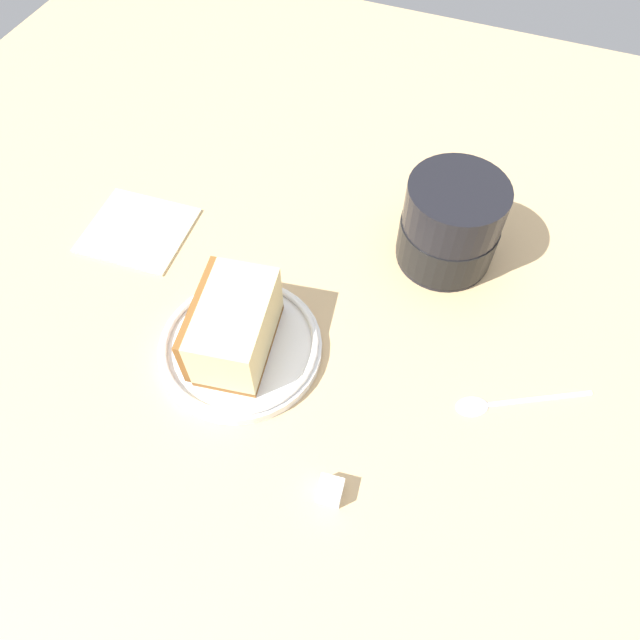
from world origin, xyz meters
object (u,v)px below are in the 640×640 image
Objects in this scene: tea_mug at (449,227)px; folded_napkin at (138,229)px; cake_slice at (233,326)px; small_plate at (241,346)px; teaspoon at (496,402)px; sugar_cube at (330,491)px.

folded_napkin is (-31.61, -8.67, -3.92)cm from tea_mug.
small_plate is at bearing 8.87° from cake_slice.
folded_napkin is (-16.69, 9.60, -3.83)cm from cake_slice.
sugar_cube reaches higher than teaspoon.
folded_napkin is at bearing 146.95° from sugar_cube.
cake_slice is 1.01× the size of folded_napkin.
cake_slice is at bearing -172.31° from teaspoon.
tea_mug is at bearing 120.08° from teaspoon.
tea_mug is 33.01cm from folded_napkin.
sugar_cube is (12.81, -9.60, -3.17)cm from cake_slice.
tea_mug is (14.65, 18.22, 3.39)cm from small_plate.
sugar_cube reaches higher than small_plate.
sugar_cube is (-2.11, -27.86, -3.25)cm from tea_mug.
teaspoon is (23.38, 3.15, -0.48)cm from small_plate.
teaspoon is at bearing 49.72° from sugar_cube.
small_plate is 1.41× the size of cake_slice.
cake_slice is 0.93× the size of teaspoon.
small_plate is 15.82cm from sugar_cube.
small_plate is 23.63cm from tea_mug.
cake_slice is (-0.27, -0.04, 3.31)cm from small_plate.
tea_mug is 1.14× the size of folded_napkin.
tea_mug is 28.13cm from sugar_cube.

